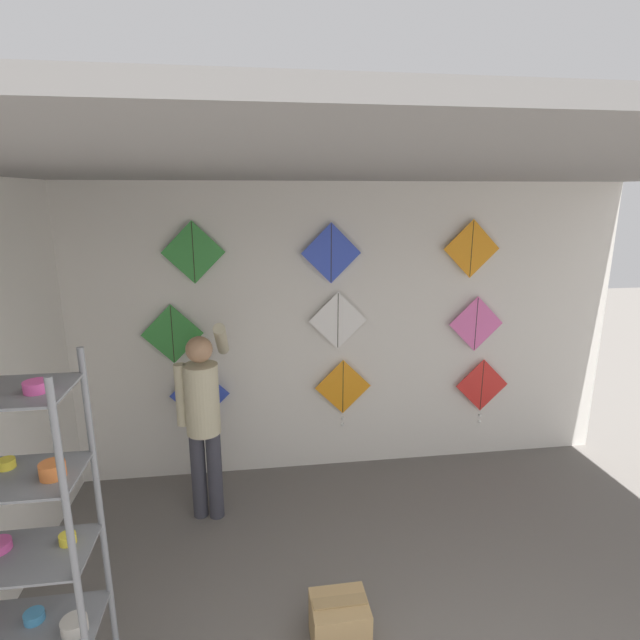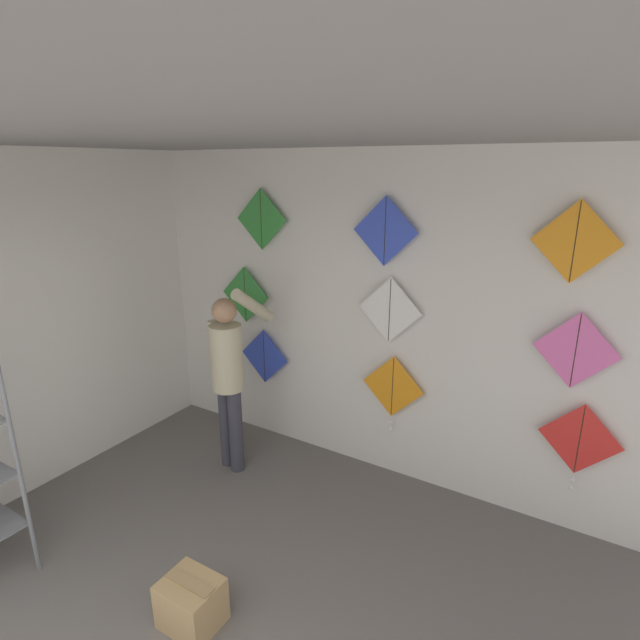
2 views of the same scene
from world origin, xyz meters
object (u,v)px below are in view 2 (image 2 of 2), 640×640
object	(u,v)px
kite_2	(579,442)
kite_4	(390,310)
kite_6	(261,219)
shopkeeper	(228,369)
kite_0	(264,356)
kite_3	(245,295)
kite_1	(392,389)
cardboard_box	(191,603)
kite_8	(575,242)
kite_7	(385,231)
kite_5	(576,351)

from	to	relation	value
kite_2	kite_4	distance (m)	1.68
kite_2	kite_6	size ratio (longest dim) A/B	1.25
shopkeeper	kite_0	distance (m)	0.64
shopkeeper	kite_2	distance (m)	2.80
shopkeeper	kite_3	world-z (taller)	kite_3
kite_0	kite_1	distance (m)	1.37
kite_3	kite_4	world-z (taller)	kite_4
kite_2	kite_4	xyz separation A→B (m)	(-1.50, 0.00, 0.76)
kite_0	kite_3	size ratio (longest dim) A/B	1.00
kite_6	kite_3	bearing A→B (deg)	180.00
kite_3	kite_1	bearing A→B (deg)	-0.02
cardboard_box	kite_1	distance (m)	2.18
kite_0	kite_2	distance (m)	2.81
kite_4	kite_6	xyz separation A→B (m)	(-1.29, 0.00, 0.66)
kite_8	cardboard_box	bearing A→B (deg)	-128.45
kite_1	kite_7	xyz separation A→B (m)	(-0.12, 0.00, 1.33)
kite_0	kite_4	xyz separation A→B (m)	(1.31, 0.00, 0.67)
kite_2	kite_6	xyz separation A→B (m)	(-2.79, 0.00, 1.42)
kite_3	kite_8	xyz separation A→B (m)	(2.80, 0.00, 0.73)
kite_2	kite_8	distance (m)	1.43
shopkeeper	kite_2	size ratio (longest dim) A/B	2.47
kite_3	kite_7	xyz separation A→B (m)	(1.45, 0.00, 0.71)
kite_0	kite_1	xyz separation A→B (m)	(1.37, -0.00, -0.02)
kite_0	kite_4	bearing A→B (deg)	0.00
cardboard_box	kite_2	distance (m)	2.80
cardboard_box	kite_7	size ratio (longest dim) A/B	0.63
kite_3	kite_5	world-z (taller)	kite_3
kite_0	kite_4	world-z (taller)	kite_4
kite_0	kite_6	distance (m)	1.34
kite_0	kite_6	world-z (taller)	kite_6
cardboard_box	kite_8	distance (m)	3.29
kite_0	kite_6	xyz separation A→B (m)	(0.02, 0.00, 1.34)
shopkeeper	kite_4	distance (m)	1.48
kite_0	kite_1	bearing A→B (deg)	-0.03
kite_0	shopkeeper	bearing A→B (deg)	-81.84
kite_2	kite_8	bearing A→B (deg)	179.82
kite_1	kite_8	size ratio (longest dim) A/B	1.25
kite_4	kite_8	xyz separation A→B (m)	(1.28, 0.00, 0.65)
kite_0	kite_4	distance (m)	1.48
kite_3	kite_6	distance (m)	0.77
kite_2	kite_7	bearing A→B (deg)	179.97
kite_3	kite_6	bearing A→B (deg)	0.00
kite_0	kite_8	xyz separation A→B (m)	(2.59, 0.00, 1.33)
kite_0	kite_2	bearing A→B (deg)	-0.01
kite_1	kite_2	size ratio (longest dim) A/B	1.00
shopkeeper	kite_5	xyz separation A→B (m)	(2.60, 0.62, 0.48)
kite_7	kite_4	bearing A→B (deg)	0.00
shopkeeper	kite_6	size ratio (longest dim) A/B	3.08
kite_1	kite_4	world-z (taller)	kite_4
kite_4	kite_8	bearing A→B (deg)	0.00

